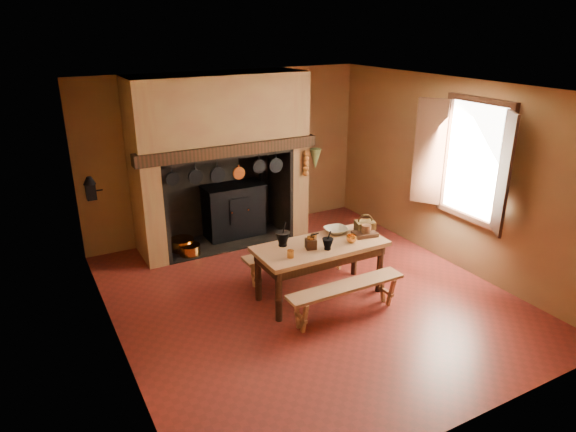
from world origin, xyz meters
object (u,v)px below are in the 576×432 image
object	(u,v)px
mixing_bowl	(336,230)
wicker_basket	(365,226)
coffee_grinder	(311,243)
bench_front	(346,293)
iron_range	(234,210)
work_table	(320,253)

from	to	relation	value
mixing_bowl	wicker_basket	xyz separation A→B (m)	(0.39, -0.14, 0.04)
coffee_grinder	bench_front	bearing A→B (deg)	-55.98
iron_range	bench_front	xyz separation A→B (m)	(0.19, -3.12, -0.14)
iron_range	mixing_bowl	size ratio (longest dim) A/B	5.04
mixing_bowl	wicker_basket	distance (m)	0.42
iron_range	bench_front	world-z (taller)	iron_range
bench_front	coffee_grinder	distance (m)	0.78
work_table	wicker_basket	size ratio (longest dim) A/B	5.66
work_table	mixing_bowl	xyz separation A→B (m)	(0.40, 0.23, 0.16)
bench_front	mixing_bowl	bearing A→B (deg)	64.94
iron_range	wicker_basket	distance (m)	2.63
iron_range	bench_front	distance (m)	3.12
work_table	wicker_basket	world-z (taller)	wicker_basket
coffee_grinder	mixing_bowl	world-z (taller)	coffee_grinder
wicker_basket	coffee_grinder	bearing A→B (deg)	-154.79
work_table	bench_front	xyz separation A→B (m)	(0.00, -0.62, -0.31)
mixing_bowl	wicker_basket	size ratio (longest dim) A/B	1.02
bench_front	wicker_basket	size ratio (longest dim) A/B	5.17
iron_range	coffee_grinder	size ratio (longest dim) A/B	7.77
bench_front	wicker_basket	bearing A→B (deg)	41.86
mixing_bowl	wicker_basket	bearing A→B (deg)	-19.89
work_table	mixing_bowl	bearing A→B (deg)	29.90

